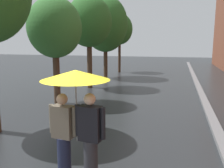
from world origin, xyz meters
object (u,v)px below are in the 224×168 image
(street_tree_2, at_px, (89,22))
(street_tree_4, at_px, (120,29))
(couple_under_umbrella, at_px, (76,106))
(street_tree_1, at_px, (55,28))
(street_tree_3, at_px, (105,24))

(street_tree_2, relative_size, street_tree_4, 1.03)
(couple_under_umbrella, bearing_deg, street_tree_4, 101.16)
(street_tree_2, height_order, couple_under_umbrella, street_tree_2)
(street_tree_1, xyz_separation_m, street_tree_2, (0.10, 3.66, 0.54))
(street_tree_1, distance_m, couple_under_umbrella, 6.33)
(street_tree_1, height_order, street_tree_3, street_tree_3)
(street_tree_3, distance_m, couple_under_umbrella, 13.43)
(street_tree_4, bearing_deg, street_tree_3, -93.20)
(street_tree_1, height_order, street_tree_2, street_tree_2)
(street_tree_1, xyz_separation_m, couple_under_umbrella, (3.23, -5.17, -1.70))
(street_tree_4, relative_size, couple_under_umbrella, 2.36)
(street_tree_1, xyz_separation_m, street_tree_4, (0.03, 11.06, 0.51))
(street_tree_4, bearing_deg, couple_under_umbrella, -78.84)
(street_tree_3, height_order, street_tree_4, street_tree_3)
(street_tree_1, bearing_deg, couple_under_umbrella, -57.99)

